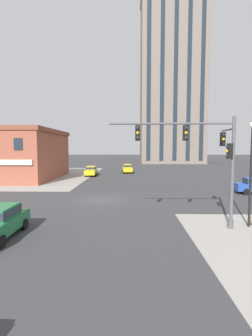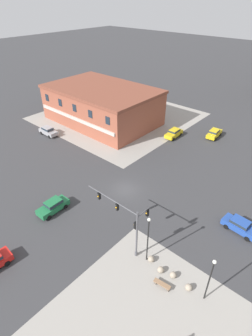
% 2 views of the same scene
% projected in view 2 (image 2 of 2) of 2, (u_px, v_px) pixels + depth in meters
% --- Properties ---
extents(ground_plane, '(320.00, 320.00, 0.00)m').
position_uv_depth(ground_plane, '(125.00, 190.00, 39.85)').
color(ground_plane, '#38383A').
extents(sidewalk_far_corner, '(32.00, 32.00, 0.02)m').
position_uv_depth(sidewalk_far_corner, '(118.00, 116.00, 63.28)').
color(sidewalk_far_corner, gray).
rests_on(sidewalk_far_corner, ground).
extents(traffic_signal_main, '(7.42, 2.09, 6.62)m').
position_uv_depth(traffic_signal_main, '(128.00, 220.00, 28.44)').
color(traffic_signal_main, '#4C4C51').
rests_on(traffic_signal_main, ground).
extents(bollard_sphere_curb_a, '(0.70, 0.70, 0.70)m').
position_uv_depth(bollard_sphere_curb_a, '(151.00, 259.00, 29.17)').
color(bollard_sphere_curb_a, gray).
rests_on(bollard_sphere_curb_a, ground).
extents(bollard_sphere_curb_b, '(0.70, 0.70, 0.70)m').
position_uv_depth(bollard_sphere_curb_b, '(161.00, 270.00, 28.04)').
color(bollard_sphere_curb_b, gray).
rests_on(bollard_sphere_curb_b, ground).
extents(bollard_sphere_curb_c, '(0.70, 0.70, 0.70)m').
position_uv_depth(bollard_sphere_curb_c, '(173.00, 275.00, 27.52)').
color(bollard_sphere_curb_c, gray).
rests_on(bollard_sphere_curb_c, ground).
extents(bollard_sphere_curb_d, '(0.70, 0.70, 0.70)m').
position_uv_depth(bollard_sphere_curb_d, '(189.00, 287.00, 26.37)').
color(bollard_sphere_curb_d, gray).
rests_on(bollard_sphere_curb_d, ground).
extents(bench_near_signal, '(1.85, 0.71, 0.49)m').
position_uv_depth(bench_near_signal, '(162.00, 284.00, 26.66)').
color(bench_near_signal, '#8E6B4C').
rests_on(bench_near_signal, ground).
extents(street_lamp_corner_near, '(0.36, 0.36, 6.34)m').
position_uv_depth(street_lamp_corner_near, '(148.00, 235.00, 27.37)').
color(street_lamp_corner_near, black).
rests_on(street_lamp_corner_near, ground).
extents(street_lamp_mid_sidewalk, '(0.36, 0.36, 5.78)m').
position_uv_depth(street_lamp_mid_sidewalk, '(210.00, 276.00, 23.81)').
color(street_lamp_mid_sidewalk, black).
rests_on(street_lamp_mid_sidewalk, ground).
extents(car_main_northbound_near, '(1.96, 4.43, 1.68)m').
position_uv_depth(car_main_northbound_near, '(174.00, 133.00, 53.78)').
color(car_main_northbound_near, gold).
rests_on(car_main_northbound_near, ground).
extents(car_main_southbound_near, '(4.53, 2.16, 1.68)m').
position_uv_depth(car_main_southbound_near, '(240.00, 225.00, 32.57)').
color(car_main_southbound_near, '#23479E').
rests_on(car_main_southbound_near, ground).
extents(car_main_southbound_far, '(1.99, 4.45, 1.68)m').
position_uv_depth(car_main_southbound_far, '(53.00, 206.00, 35.56)').
color(car_main_southbound_far, '#1E6B3D').
rests_on(car_main_southbound_far, ground).
extents(car_cross_eastbound, '(2.13, 4.52, 1.68)m').
position_uv_depth(car_cross_eastbound, '(214.00, 133.00, 53.71)').
color(car_cross_eastbound, gold).
rests_on(car_cross_eastbound, ground).
extents(car_cross_westbound, '(4.42, 1.92, 1.68)m').
position_uv_depth(car_cross_westbound, '(48.00, 131.00, 54.60)').
color(car_cross_westbound, '#99999E').
rests_on(car_cross_westbound, ground).
extents(storefront_block_near_corner, '(24.06, 15.83, 7.67)m').
position_uv_depth(storefront_block_near_corner, '(102.00, 105.00, 58.90)').
color(storefront_block_near_corner, brown).
rests_on(storefront_block_near_corner, ground).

